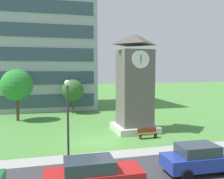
# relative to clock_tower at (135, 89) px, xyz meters

# --- Properties ---
(ground_plane) EXTENTS (160.00, 160.00, 0.00)m
(ground_plane) POSITION_rel_clock_tower_xyz_m (-3.97, -2.70, -4.13)
(ground_plane) COLOR #4C893D
(kerb_strip) EXTENTS (120.00, 1.60, 0.01)m
(kerb_strip) POSITION_rel_clock_tower_xyz_m (-3.97, -5.99, -4.12)
(kerb_strip) COLOR #9E9E99
(kerb_strip) RESTS_ON ground
(office_building) EXTENTS (15.02, 12.58, 22.40)m
(office_building) POSITION_rel_clock_tower_xyz_m (-8.54, 18.92, 7.07)
(office_building) COLOR #9EA8B2
(office_building) RESTS_ON ground
(clock_tower) EXTENTS (3.96, 3.96, 9.32)m
(clock_tower) POSITION_rel_clock_tower_xyz_m (0.00, 0.00, 0.00)
(clock_tower) COLOR #605B56
(clock_tower) RESTS_ON ground
(park_bench) EXTENTS (1.82, 0.56, 0.88)m
(park_bench) POSITION_rel_clock_tower_xyz_m (0.23, -2.73, -3.67)
(park_bench) COLOR brown
(park_bench) RESTS_ON ground
(street_lamp) EXTENTS (0.36, 0.36, 5.35)m
(street_lamp) POSITION_rel_clock_tower_xyz_m (-6.97, -7.25, -0.77)
(street_lamp) COLOR #333338
(street_lamp) RESTS_ON ground
(tree_by_building) EXTENTS (3.64, 3.64, 6.01)m
(tree_by_building) POSITION_rel_clock_tower_xyz_m (-11.52, 7.92, 0.04)
(tree_by_building) COLOR #513823
(tree_by_building) RESTS_ON ground
(tree_streetside) EXTENTS (3.00, 3.00, 4.62)m
(tree_streetside) POSITION_rel_clock_tower_xyz_m (-4.79, 11.21, -1.02)
(tree_streetside) COLOR #513823
(tree_streetside) RESTS_ON ground
(parked_car_red) EXTENTS (4.81, 2.04, 1.69)m
(parked_car_red) POSITION_rel_clock_tower_xyz_m (-6.11, -10.89, -3.26)
(parked_car_red) COLOR red
(parked_car_red) RESTS_ON ground
(parked_car_blue) EXTENTS (4.43, 2.06, 1.69)m
(parked_car_blue) POSITION_rel_clock_tower_xyz_m (0.29, -10.21, -3.27)
(parked_car_blue) COLOR #23389E
(parked_car_blue) RESTS_ON ground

